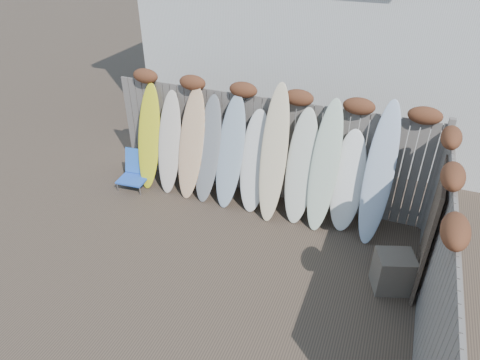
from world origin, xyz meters
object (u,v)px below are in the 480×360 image
at_px(lattice_panel, 429,231).
at_px(surfboard_0, 149,137).
at_px(beach_chair, 135,170).
at_px(wooden_crate, 393,272).

xyz_separation_m(lattice_panel, surfboard_0, (-5.18, 0.93, 0.09)).
relative_size(beach_chair, wooden_crate, 1.19).
bearing_deg(lattice_panel, wooden_crate, -132.79).
bearing_deg(surfboard_0, wooden_crate, -18.79).
distance_m(beach_chair, surfboard_0, 0.76).
relative_size(wooden_crate, lattice_panel, 0.33).
distance_m(wooden_crate, surfboard_0, 5.04).
height_order(wooden_crate, lattice_panel, lattice_panel).
relative_size(wooden_crate, surfboard_0, 0.29).
height_order(beach_chair, surfboard_0, surfboard_0).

